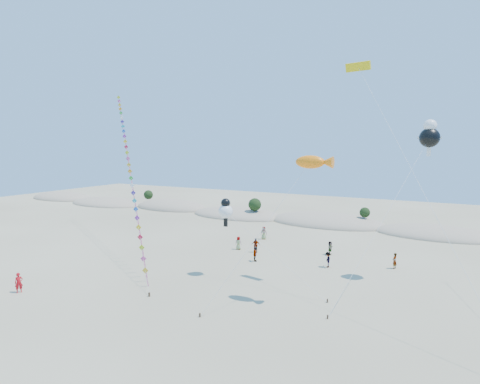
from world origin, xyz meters
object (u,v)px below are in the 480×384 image
kite_train (128,160)px  flyer_foreground (19,283)px  parafoil_kite (360,71)px  fish_kite (314,162)px

kite_train → flyer_foreground: size_ratio=15.95×
parafoil_kite → fish_kite: bearing=-108.0°
parafoil_kite → flyer_foreground: parafoil_kite is taller
fish_kite → parafoil_kite: (2.00, 6.15, 7.66)m
fish_kite → flyer_foreground: fish_kite is taller
kite_train → flyer_foreground: (3.92, -17.69, -9.84)m
kite_train → parafoil_kite: 29.98m
fish_kite → flyer_foreground: 26.90m
fish_kite → kite_train: bearing=163.3°
flyer_foreground → fish_kite: bearing=-38.4°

